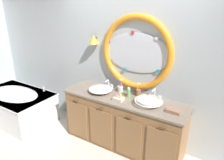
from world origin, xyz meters
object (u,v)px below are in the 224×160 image
(sink_basin_left, at_px, (100,89))
(toiletry_basket, at_px, (119,99))
(sink_basin_right, at_px, (149,101))
(toothbrush_holder_right, at_px, (138,92))
(bathtub, at_px, (16,104))
(soap_dispenser, at_px, (129,92))
(folded_hand_towel, at_px, (173,111))
(toothbrush_holder_left, at_px, (120,89))

(sink_basin_left, bearing_deg, toiletry_basket, -14.24)
(sink_basin_right, bearing_deg, toothbrush_holder_right, 141.78)
(bathtub, distance_m, soap_dispenser, 2.35)
(bathtub, height_order, folded_hand_towel, folded_hand_towel)
(bathtub, xyz_separation_m, toothbrush_holder_left, (2.03, 0.59, 0.57))
(bathtub, xyz_separation_m, soap_dispenser, (2.22, 0.50, 0.58))
(sink_basin_left, distance_m, toiletry_basket, 0.41)
(sink_basin_left, bearing_deg, toothbrush_holder_right, 18.68)
(toothbrush_holder_right, distance_m, soap_dispenser, 0.16)
(sink_basin_right, height_order, toiletry_basket, toiletry_basket)
(sink_basin_left, relative_size, toothbrush_holder_right, 1.78)
(sink_basin_left, distance_m, toothbrush_holder_right, 0.61)
(sink_basin_right, relative_size, toiletry_basket, 2.72)
(sink_basin_right, bearing_deg, toiletry_basket, -166.86)
(bathtub, relative_size, soap_dispenser, 9.27)
(bathtub, height_order, toothbrush_holder_left, toothbrush_holder_left)
(toothbrush_holder_left, height_order, toothbrush_holder_right, toothbrush_holder_left)
(toiletry_basket, bearing_deg, toothbrush_holder_left, 114.93)
(toothbrush_holder_left, xyz_separation_m, toothbrush_holder_right, (0.32, 0.01, 0.01))
(sink_basin_left, bearing_deg, toothbrush_holder_left, 35.22)
(sink_basin_right, xyz_separation_m, toothbrush_holder_left, (-0.56, 0.19, -0.00))
(sink_basin_right, distance_m, toiletry_basket, 0.44)
(toothbrush_holder_right, relative_size, toiletry_basket, 1.45)
(bathtub, distance_m, toothbrush_holder_right, 2.49)
(sink_basin_right, distance_m, soap_dispenser, 0.38)
(soap_dispenser, distance_m, folded_hand_towel, 0.74)
(sink_basin_right, relative_size, folded_hand_towel, 2.07)
(sink_basin_right, xyz_separation_m, folded_hand_towel, (0.36, -0.03, -0.04))
(toiletry_basket, bearing_deg, soap_dispenser, 71.76)
(soap_dispenser, bearing_deg, toiletry_basket, -108.24)
(soap_dispenser, bearing_deg, sink_basin_left, -168.40)
(sink_basin_left, height_order, folded_hand_towel, sink_basin_left)
(bathtub, xyz_separation_m, sink_basin_right, (2.59, 0.40, 0.57))
(sink_basin_left, relative_size, sink_basin_right, 0.95)
(sink_basin_right, bearing_deg, soap_dispenser, 165.53)
(toothbrush_holder_right, bearing_deg, toiletry_basket, -121.63)
(sink_basin_left, xyz_separation_m, soap_dispenser, (0.46, 0.09, 0.02))
(toothbrush_holder_left, distance_m, soap_dispenser, 0.22)
(sink_basin_left, bearing_deg, sink_basin_right, -0.00)
(sink_basin_right, height_order, folded_hand_towel, sink_basin_right)
(toothbrush_holder_right, height_order, soap_dispenser, toothbrush_holder_right)
(bathtub, relative_size, folded_hand_towel, 7.57)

